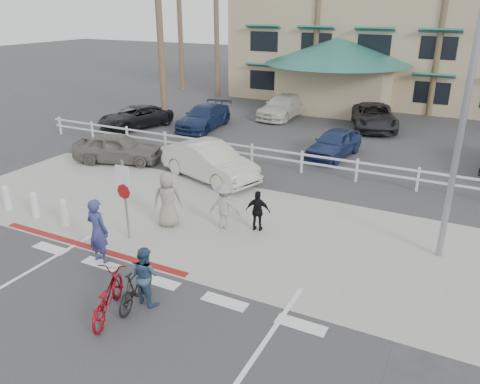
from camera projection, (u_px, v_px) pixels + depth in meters
The scene contains 31 objects.
ground at pixel (145, 293), 11.94m from camera, with size 140.00×140.00×0.00m, color #333335.
bike_path at pixel (88, 340), 10.29m from camera, with size 12.00×16.00×0.01m, color #333335.
sidewalk_plaza at pixel (228, 225), 15.66m from camera, with size 22.00×7.00×0.01m, color gray.
cross_street at pixel (275, 186), 18.97m from camera, with size 40.00×5.00×0.01m, color #333335.
parking_lot at pixel (340, 133), 26.82m from camera, with size 50.00×16.00×0.01m, color #333335.
curb_red at pixel (90, 247), 14.19m from camera, with size 7.00×0.25×0.02m, color maroon.
rail_fence at pixel (304, 162), 20.23m from camera, with size 29.40×0.16×1.00m, color silver, non-canonical shape.
building at pixel (421, 22), 34.62m from camera, with size 28.00×16.00×11.30m, color tan, non-canonical shape.
sign_post at pixel (125, 196), 14.19m from camera, with size 0.50×0.10×2.90m, color gray, non-canonical shape.
bollard_0 at pixel (64, 212), 15.44m from camera, with size 0.26×0.26×0.95m, color silver, non-canonical shape.
bollard_1 at pixel (35, 205), 16.03m from camera, with size 0.26×0.26×0.95m, color silver, non-canonical shape.
bollard_2 at pixel (7, 198), 16.62m from camera, with size 0.26×0.26×0.95m, color silver, non-canonical shape.
streetlight_0 at pixel (466, 103), 12.08m from camera, with size 0.60×2.00×9.00m, color gray, non-canonical shape.
palm_1 at pixel (216, 9), 35.22m from camera, with size 4.00×4.00×13.00m, color #214E1E, non-canonical shape.
palm_3 at pixel (319, 2), 31.67m from camera, with size 4.00×4.00×14.00m, color #214E1E, non-canonical shape.
palm_5 at pixel (444, 10), 28.50m from camera, with size 4.00×4.00×13.00m, color #214E1E, non-canonical shape.
palm_10 at pixel (159, 21), 26.30m from camera, with size 4.00×4.00×12.00m, color #214E1E, non-canonical shape.
bike_red at pixel (107, 296), 10.95m from camera, with size 0.69×1.98×1.04m, color maroon.
rider_red at pixel (98, 231), 13.10m from camera, with size 0.70×0.46×1.93m, color navy.
bike_black at pixel (136, 286), 11.35m from camera, with size 0.47×1.67×1.00m, color black.
rider_black at pixel (145, 275), 11.34m from camera, with size 0.73×0.57×1.51m, color navy.
pedestrian_a at pixel (224, 207), 15.13m from camera, with size 1.00×0.58×1.56m, color gray.
pedestrian_child at pixel (258, 211), 15.03m from camera, with size 0.80×0.33×1.37m, color black.
pedestrian_b at pixel (168, 200), 15.27m from camera, with size 0.92×0.60×1.88m, color gray.
car_white_sedan at pixel (210, 161), 19.49m from camera, with size 1.63×4.67×1.54m, color beige.
car_red_compact at pixel (118, 148), 21.60m from camera, with size 1.61×4.01×1.37m, color #645F58.
lot_car_0 at pixel (135, 117), 27.73m from camera, with size 2.09×4.52×1.26m, color black.
lot_car_1 at pixel (204, 117), 27.57m from camera, with size 1.89×4.65×1.35m, color #17254F.
lot_car_2 at pixel (334, 143), 22.43m from camera, with size 1.56×3.87×1.32m, color navy.
lot_car_4 at pixel (283, 106), 30.25m from camera, with size 1.97×4.85×1.41m, color silver.
lot_car_5 at pixel (374, 116), 27.57m from camera, with size 2.35×5.10×1.42m, color black.
Camera 1 is at (6.75, -7.90, 6.88)m, focal length 35.00 mm.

